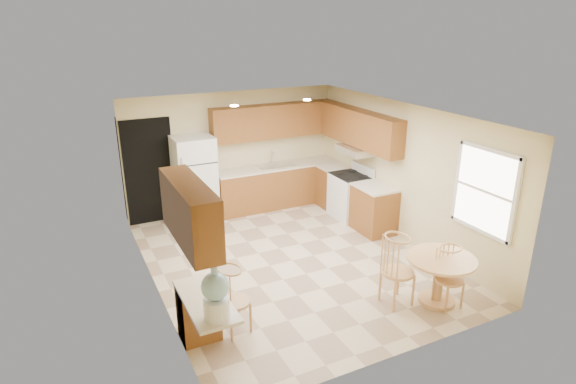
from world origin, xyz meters
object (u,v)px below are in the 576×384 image
refrigerator (195,180)px  chair_table_b (455,275)px  stove (350,196)px  water_crock (216,295)px  dining_table (440,273)px  chair_desk (236,297)px  chair_table_a (403,266)px

refrigerator → chair_table_b: size_ratio=1.95×
stove → water_crock: bearing=-139.9°
dining_table → chair_desk: (-2.86, 0.56, 0.10)m
chair_desk → water_crock: size_ratio=1.45×
chair_table_a → chair_desk: bearing=-100.1°
stove → chair_desk: stove is taller
chair_table_a → chair_table_b: bearing=58.0°
water_crock → refrigerator: bearing=76.9°
chair_table_a → chair_table_b: (0.60, -0.37, -0.09)m
refrigerator → chair_table_a: (1.71, -4.31, -0.23)m
chair_table_a → refrigerator: bearing=-158.5°
chair_table_b → chair_desk: bearing=-13.8°
dining_table → chair_table_a: size_ratio=0.92×
water_crock → dining_table: bearing=1.0°
stove → water_crock: water_crock is taller
chair_desk → chair_table_a: bearing=67.1°
chair_table_a → chair_table_b: 0.71m
dining_table → chair_table_b: bearing=-77.4°
stove → dining_table: size_ratio=1.13×
dining_table → water_crock: bearing=-179.0°
refrigerator → chair_desk: refrigerator is taller
refrigerator → chair_table_a: 4.64m
refrigerator → water_crock: size_ratio=2.71×
dining_table → water_crock: (-3.31, -0.06, 0.59)m
refrigerator → stove: refrigerator is taller
chair_desk → stove: bearing=114.8°
chair_table_a → water_crock: bearing=-85.8°
chair_desk → refrigerator: bearing=158.4°
stove → chair_table_a: (-1.17, -3.09, 0.17)m
chair_desk → water_crock: (-0.45, -0.62, 0.49)m
refrigerator → chair_table_b: refrigerator is taller
dining_table → water_crock: size_ratio=1.50×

